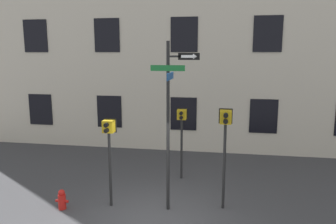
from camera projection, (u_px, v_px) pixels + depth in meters
The scene contains 6 objects.
ground_plane at pixel (154, 222), 8.56m from camera, with size 60.00×60.00×0.00m, color #38383A.
street_sign_pole at pixel (170, 114), 8.78m from camera, with size 1.28×1.01×4.67m.
pedestrian_signal_left at pixel (109, 139), 9.15m from camera, with size 0.37×0.40×2.55m.
pedestrian_signal_right at pixel (225, 132), 8.95m from camera, with size 0.37×0.40×2.86m.
pedestrian_signal_across at pixel (182, 125), 11.23m from camera, with size 0.37×0.40×2.49m.
fire_hydrant at pixel (62, 200), 9.24m from camera, with size 0.38×0.22×0.58m.
Camera 1 is at (1.69, -7.74, 4.36)m, focal length 35.00 mm.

